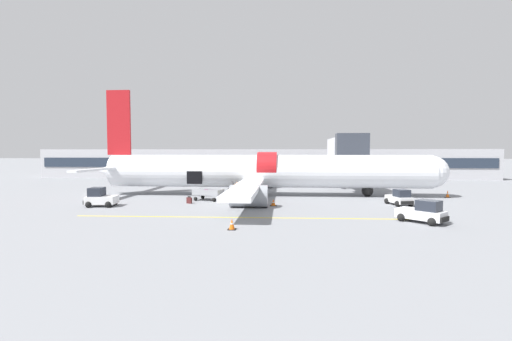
{
  "coord_description": "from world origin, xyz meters",
  "views": [
    {
      "loc": [
        4.12,
        -32.98,
        4.85
      ],
      "look_at": [
        1.22,
        4.27,
        2.9
      ],
      "focal_mm": 24.0,
      "sensor_mm": 36.0,
      "label": 1
    }
  ],
  "objects_px": {
    "baggage_tug_rear": "(400,198)",
    "airplane": "(263,172)",
    "ground_crew_driver": "(246,192)",
    "suitcase_on_tarmac_upright": "(189,200)",
    "baggage_tug_mid": "(423,213)",
    "ground_crew_loader_b": "(237,190)",
    "baggage_tug_lead": "(100,198)",
    "ground_crew_loader_a": "(235,193)",
    "baggage_cart_loading": "(209,195)"
  },
  "relations": [
    {
      "from": "ground_crew_loader_b",
      "to": "suitcase_on_tarmac_upright",
      "type": "distance_m",
      "value": 5.45
    },
    {
      "from": "baggage_tug_mid",
      "to": "ground_crew_driver",
      "type": "height_order",
      "value": "baggage_tug_mid"
    },
    {
      "from": "ground_crew_loader_a",
      "to": "ground_crew_driver",
      "type": "height_order",
      "value": "ground_crew_loader_a"
    },
    {
      "from": "airplane",
      "to": "ground_crew_loader_a",
      "type": "relative_size",
      "value": 21.61
    },
    {
      "from": "baggage_tug_mid",
      "to": "baggage_cart_loading",
      "type": "height_order",
      "value": "baggage_tug_mid"
    },
    {
      "from": "baggage_tug_mid",
      "to": "baggage_tug_rear",
      "type": "bearing_deg",
      "value": 82.38
    },
    {
      "from": "ground_crew_driver",
      "to": "ground_crew_loader_b",
      "type": "bearing_deg",
      "value": 137.58
    },
    {
      "from": "baggage_cart_loading",
      "to": "ground_crew_loader_a",
      "type": "relative_size",
      "value": 2.13
    },
    {
      "from": "airplane",
      "to": "ground_crew_loader_b",
      "type": "xyz_separation_m",
      "value": [
        -2.52,
        -3.21,
        -1.75
      ]
    },
    {
      "from": "airplane",
      "to": "ground_crew_driver",
      "type": "relative_size",
      "value": 25.32
    },
    {
      "from": "baggage_tug_lead",
      "to": "baggage_tug_mid",
      "type": "relative_size",
      "value": 0.88
    },
    {
      "from": "ground_crew_loader_a",
      "to": "ground_crew_loader_b",
      "type": "relative_size",
      "value": 1.03
    },
    {
      "from": "ground_crew_loader_b",
      "to": "baggage_tug_mid",
      "type": "bearing_deg",
      "value": -37.31
    },
    {
      "from": "baggage_tug_lead",
      "to": "baggage_cart_loading",
      "type": "distance_m",
      "value": 10.02
    },
    {
      "from": "ground_crew_loader_a",
      "to": "baggage_tug_rear",
      "type": "bearing_deg",
      "value": -1.56
    },
    {
      "from": "baggage_tug_rear",
      "to": "baggage_cart_loading",
      "type": "bearing_deg",
      "value": 174.21
    },
    {
      "from": "airplane",
      "to": "baggage_tug_rear",
      "type": "distance_m",
      "value": 14.58
    },
    {
      "from": "baggage_cart_loading",
      "to": "airplane",
      "type": "bearing_deg",
      "value": 40.19
    },
    {
      "from": "ground_crew_driver",
      "to": "ground_crew_loader_a",
      "type": "bearing_deg",
      "value": -119.12
    },
    {
      "from": "baggage_tug_lead",
      "to": "ground_crew_driver",
      "type": "distance_m",
      "value": 13.63
    },
    {
      "from": "baggage_tug_lead",
      "to": "suitcase_on_tarmac_upright",
      "type": "relative_size",
      "value": 4.01
    },
    {
      "from": "baggage_tug_mid",
      "to": "ground_crew_loader_b",
      "type": "bearing_deg",
      "value": 142.69
    },
    {
      "from": "baggage_cart_loading",
      "to": "baggage_tug_mid",
      "type": "bearing_deg",
      "value": -29.63
    },
    {
      "from": "ground_crew_loader_a",
      "to": "ground_crew_driver",
      "type": "relative_size",
      "value": 1.17
    },
    {
      "from": "ground_crew_loader_b",
      "to": "baggage_tug_rear",
      "type": "bearing_deg",
      "value": -11.24
    },
    {
      "from": "baggage_tug_lead",
      "to": "baggage_tug_mid",
      "type": "height_order",
      "value": "baggage_tug_lead"
    },
    {
      "from": "baggage_tug_rear",
      "to": "ground_crew_driver",
      "type": "xyz_separation_m",
      "value": [
        -14.42,
        2.09,
        0.19
      ]
    },
    {
      "from": "ground_crew_loader_b",
      "to": "ground_crew_loader_a",
      "type": "bearing_deg",
      "value": -86.47
    },
    {
      "from": "baggage_tug_mid",
      "to": "suitcase_on_tarmac_upright",
      "type": "distance_m",
      "value": 20.06
    },
    {
      "from": "baggage_tug_lead",
      "to": "ground_crew_loader_a",
      "type": "relative_size",
      "value": 1.52
    },
    {
      "from": "ground_crew_driver",
      "to": "baggage_tug_rear",
      "type": "bearing_deg",
      "value": -8.23
    },
    {
      "from": "baggage_cart_loading",
      "to": "suitcase_on_tarmac_upright",
      "type": "relative_size",
      "value": 5.62
    },
    {
      "from": "airplane",
      "to": "baggage_tug_lead",
      "type": "height_order",
      "value": "airplane"
    },
    {
      "from": "ground_crew_loader_a",
      "to": "suitcase_on_tarmac_upright",
      "type": "distance_m",
      "value": 4.43
    },
    {
      "from": "baggage_tug_rear",
      "to": "airplane",
      "type": "bearing_deg",
      "value": 154.14
    },
    {
      "from": "baggage_tug_mid",
      "to": "baggage_tug_rear",
      "type": "distance_m",
      "value": 8.0
    },
    {
      "from": "baggage_tug_mid",
      "to": "suitcase_on_tarmac_upright",
      "type": "relative_size",
      "value": 4.58
    },
    {
      "from": "airplane",
      "to": "suitcase_on_tarmac_upright",
      "type": "height_order",
      "value": "airplane"
    },
    {
      "from": "ground_crew_loader_a",
      "to": "suitcase_on_tarmac_upright",
      "type": "relative_size",
      "value": 2.64
    },
    {
      "from": "baggage_tug_rear",
      "to": "ground_crew_driver",
      "type": "distance_m",
      "value": 14.57
    },
    {
      "from": "baggage_tug_rear",
      "to": "baggage_tug_lead",
      "type": "bearing_deg",
      "value": -174.21
    },
    {
      "from": "baggage_tug_lead",
      "to": "baggage_cart_loading",
      "type": "xyz_separation_m",
      "value": [
        8.9,
        4.6,
        -0.15
      ]
    },
    {
      "from": "baggage_tug_rear",
      "to": "ground_crew_loader_a",
      "type": "height_order",
      "value": "ground_crew_loader_a"
    },
    {
      "from": "ground_crew_loader_b",
      "to": "baggage_cart_loading",
      "type": "bearing_deg",
      "value": -155.79
    },
    {
      "from": "suitcase_on_tarmac_upright",
      "to": "baggage_cart_loading",
      "type": "bearing_deg",
      "value": 58.39
    },
    {
      "from": "baggage_tug_mid",
      "to": "airplane",
      "type": "bearing_deg",
      "value": 129.98
    },
    {
      "from": "baggage_tug_rear",
      "to": "ground_crew_loader_b",
      "type": "bearing_deg",
      "value": 168.76
    },
    {
      "from": "baggage_tug_lead",
      "to": "baggage_tug_rear",
      "type": "distance_m",
      "value": 27.3
    },
    {
      "from": "airplane",
      "to": "ground_crew_loader_a",
      "type": "height_order",
      "value": "airplane"
    },
    {
      "from": "ground_crew_driver",
      "to": "suitcase_on_tarmac_upright",
      "type": "height_order",
      "value": "ground_crew_driver"
    }
  ]
}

